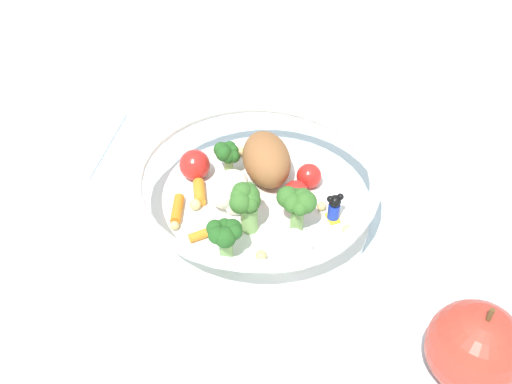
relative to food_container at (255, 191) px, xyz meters
name	(u,v)px	position (x,y,z in m)	size (l,w,h in m)	color
ground_plane	(249,227)	(0.02, -0.01, -0.03)	(2.40, 2.40, 0.00)	silver
food_container	(255,191)	(0.00, 0.00, 0.00)	(0.24, 0.24, 0.07)	white
loose_apple	(475,348)	(0.20, 0.15, 0.00)	(0.08, 0.08, 0.09)	#BC3828
folded_napkin	(66,140)	(-0.15, -0.22, -0.03)	(0.13, 0.11, 0.01)	white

